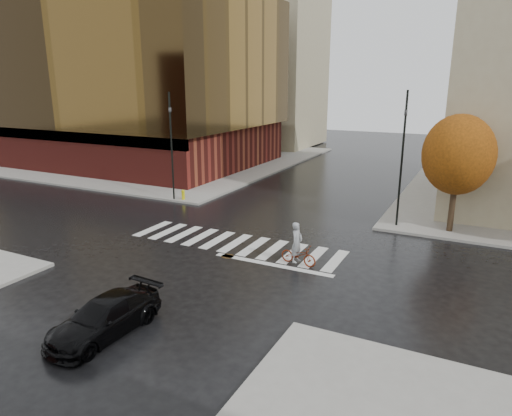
% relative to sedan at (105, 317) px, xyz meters
% --- Properties ---
extents(ground, '(120.00, 120.00, 0.00)m').
position_rel_sedan_xyz_m(ground, '(-0.50, 9.35, -0.63)').
color(ground, black).
rests_on(ground, ground).
extents(sidewalk_nw, '(30.00, 30.00, 0.15)m').
position_rel_sedan_xyz_m(sidewalk_nw, '(-21.50, 30.35, -0.55)').
color(sidewalk_nw, gray).
rests_on(sidewalk_nw, ground).
extents(crosswalk, '(12.00, 3.00, 0.01)m').
position_rel_sedan_xyz_m(crosswalk, '(-0.50, 9.85, -0.62)').
color(crosswalk, silver).
rests_on(crosswalk, ground).
extents(office_glass, '(27.00, 19.00, 16.00)m').
position_rel_sedan_xyz_m(office_glass, '(-22.50, 27.34, 7.65)').
color(office_glass, maroon).
rests_on(office_glass, sidewalk_nw).
extents(building_nw_far, '(14.00, 12.00, 20.00)m').
position_rel_sedan_xyz_m(building_nw_far, '(-16.50, 46.35, 9.52)').
color(building_nw_far, tan).
rests_on(building_nw_far, sidewalk_nw).
extents(tree_ne_a, '(3.80, 3.80, 6.50)m').
position_rel_sedan_xyz_m(tree_ne_a, '(9.50, 16.75, 3.83)').
color(tree_ne_a, black).
rests_on(tree_ne_a, sidewalk_ne).
extents(sedan, '(2.02, 4.41, 1.25)m').
position_rel_sedan_xyz_m(sedan, '(0.00, 0.00, 0.00)').
color(sedan, black).
rests_on(sedan, ground).
extents(cyclist, '(1.85, 0.83, 2.04)m').
position_rel_sedan_xyz_m(cyclist, '(3.53, 8.65, 0.07)').
color(cyclist, maroon).
rests_on(cyclist, ground).
extents(traffic_light_nw, '(0.19, 0.16, 7.46)m').
position_rel_sedan_xyz_m(traffic_light_nw, '(-8.78, 15.65, 3.79)').
color(traffic_light_nw, black).
rests_on(traffic_light_nw, sidewalk_nw).
extents(traffic_light_ne, '(0.20, 0.23, 7.70)m').
position_rel_sedan_xyz_m(traffic_light_ne, '(6.63, 16.50, 3.96)').
color(traffic_light_ne, black).
rests_on(traffic_light_ne, sidewalk_ne).
extents(fire_hydrant, '(0.25, 0.25, 0.70)m').
position_rel_sedan_xyz_m(fire_hydrant, '(-8.11, 15.85, -0.09)').
color(fire_hydrant, '#CEC50C').
rests_on(fire_hydrant, sidewalk_nw).
extents(manhole, '(0.69, 0.69, 0.01)m').
position_rel_sedan_xyz_m(manhole, '(0.09, 8.03, -0.62)').
color(manhole, '#51391D').
rests_on(manhole, ground).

